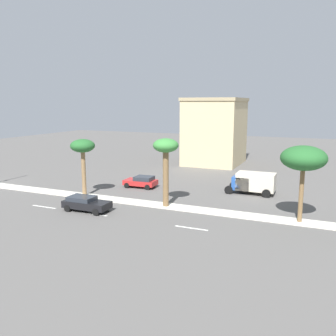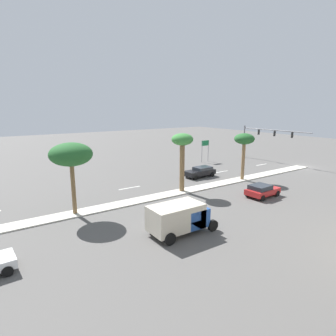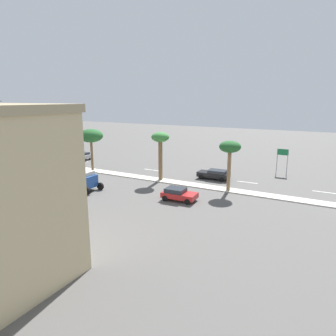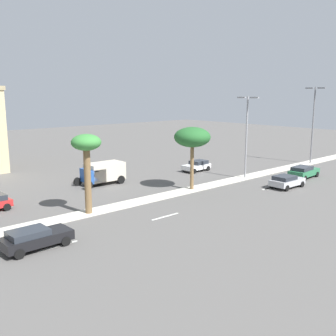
{
  "view_description": "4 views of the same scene",
  "coord_description": "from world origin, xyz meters",
  "px_view_note": "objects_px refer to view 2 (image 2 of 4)",
  "views": [
    {
      "loc": [
        31.01,
        37.89,
        9.91
      ],
      "look_at": [
        -0.15,
        24.37,
        3.79
      ],
      "focal_mm": 38.54,
      "sensor_mm": 36.0,
      "label": 1
    },
    {
      "loc": [
        -24.73,
        43.17,
        9.59
      ],
      "look_at": [
        3.37,
        24.01,
        2.15
      ],
      "focal_mm": 30.31,
      "sensor_mm": 36.0,
      "label": 2
    },
    {
      "loc": [
        -35.09,
        3.84,
        11.05
      ],
      "look_at": [
        -0.09,
        22.96,
        1.93
      ],
      "focal_mm": 32.51,
      "sensor_mm": 36.0,
      "label": 3
    },
    {
      "loc": [
        27.73,
        8.61,
        9.86
      ],
      "look_at": [
        3.78,
        29.85,
        3.72
      ],
      "focal_mm": 41.66,
      "sensor_mm": 36.0,
      "label": 4
    }
  ],
  "objects_px": {
    "sedan_red_front": "(262,190)",
    "box_truck": "(180,217)",
    "directional_road_sign": "(205,146)",
    "sedan_black_outboard": "(200,172)",
    "traffic_signal_gantry": "(259,139)",
    "palm_tree_trailing": "(71,155)",
    "palm_tree_front": "(244,141)",
    "palm_tree_left": "(182,144)"
  },
  "relations": [
    {
      "from": "palm_tree_left",
      "to": "traffic_signal_gantry",
      "type": "bearing_deg",
      "value": -71.1
    },
    {
      "from": "directional_road_sign",
      "to": "sedan_red_front",
      "type": "distance_m",
      "value": 20.15
    },
    {
      "from": "palm_tree_front",
      "to": "box_truck",
      "type": "height_order",
      "value": "palm_tree_front"
    },
    {
      "from": "directional_road_sign",
      "to": "traffic_signal_gantry",
      "type": "bearing_deg",
      "value": -112.94
    },
    {
      "from": "traffic_signal_gantry",
      "to": "palm_tree_front",
      "type": "distance_m",
      "value": 16.04
    },
    {
      "from": "traffic_signal_gantry",
      "to": "sedan_red_front",
      "type": "bearing_deg",
      "value": 129.61
    },
    {
      "from": "palm_tree_left",
      "to": "palm_tree_trailing",
      "type": "xyz_separation_m",
      "value": [
        -0.17,
        12.21,
        0.0
      ]
    },
    {
      "from": "sedan_black_outboard",
      "to": "traffic_signal_gantry",
      "type": "bearing_deg",
      "value": -77.2
    },
    {
      "from": "traffic_signal_gantry",
      "to": "palm_tree_left",
      "type": "bearing_deg",
      "value": 108.9
    },
    {
      "from": "traffic_signal_gantry",
      "to": "directional_road_sign",
      "type": "height_order",
      "value": "traffic_signal_gantry"
    },
    {
      "from": "traffic_signal_gantry",
      "to": "palm_tree_front",
      "type": "relative_size",
      "value": 2.2
    },
    {
      "from": "directional_road_sign",
      "to": "sedan_black_outboard",
      "type": "xyz_separation_m",
      "value": [
        -7.82,
        7.77,
        -2.01
      ]
    },
    {
      "from": "palm_tree_left",
      "to": "box_truck",
      "type": "relative_size",
      "value": 1.25
    },
    {
      "from": "palm_tree_trailing",
      "to": "directional_road_sign",
      "type": "bearing_deg",
      "value": -65.27
    },
    {
      "from": "palm_tree_left",
      "to": "sedan_red_front",
      "type": "relative_size",
      "value": 1.68
    },
    {
      "from": "traffic_signal_gantry",
      "to": "palm_tree_left",
      "type": "relative_size",
      "value": 2.04
    },
    {
      "from": "box_truck",
      "to": "traffic_signal_gantry",
      "type": "bearing_deg",
      "value": -61.06
    },
    {
      "from": "palm_tree_left",
      "to": "palm_tree_front",
      "type": "bearing_deg",
      "value": -91.97
    },
    {
      "from": "palm_tree_trailing",
      "to": "palm_tree_left",
      "type": "bearing_deg",
      "value": -89.2
    },
    {
      "from": "directional_road_sign",
      "to": "sedan_red_front",
      "type": "xyz_separation_m",
      "value": [
        -18.34,
        8.1,
        -2.02
      ]
    },
    {
      "from": "palm_tree_trailing",
      "to": "sedan_black_outboard",
      "type": "xyz_separation_m",
      "value": [
        4.3,
        -18.54,
        -4.7
      ]
    },
    {
      "from": "traffic_signal_gantry",
      "to": "palm_tree_trailing",
      "type": "distance_m",
      "value": 36.57
    },
    {
      "from": "sedan_red_front",
      "to": "sedan_black_outboard",
      "type": "bearing_deg",
      "value": -1.81
    },
    {
      "from": "palm_tree_front",
      "to": "palm_tree_trailing",
      "type": "height_order",
      "value": "palm_tree_trailing"
    },
    {
      "from": "palm_tree_left",
      "to": "box_truck",
      "type": "xyz_separation_m",
      "value": [
        -8.61,
        6.66,
        -4.13
      ]
    },
    {
      "from": "palm_tree_left",
      "to": "box_truck",
      "type": "distance_m",
      "value": 11.65
    },
    {
      "from": "sedan_black_outboard",
      "to": "sedan_red_front",
      "type": "xyz_separation_m",
      "value": [
        -10.52,
        0.33,
        -0.01
      ]
    },
    {
      "from": "palm_tree_front",
      "to": "box_truck",
      "type": "xyz_separation_m",
      "value": [
        -8.28,
        16.43,
        -3.9
      ]
    },
    {
      "from": "directional_road_sign",
      "to": "sedan_red_front",
      "type": "height_order",
      "value": "directional_road_sign"
    },
    {
      "from": "sedan_black_outboard",
      "to": "box_truck",
      "type": "relative_size",
      "value": 0.85
    },
    {
      "from": "palm_tree_front",
      "to": "sedan_red_front",
      "type": "bearing_deg",
      "value": 148.05
    },
    {
      "from": "sedan_black_outboard",
      "to": "sedan_red_front",
      "type": "bearing_deg",
      "value": 178.19
    },
    {
      "from": "palm_tree_left",
      "to": "palm_tree_trailing",
      "type": "distance_m",
      "value": 12.21
    },
    {
      "from": "palm_tree_front",
      "to": "sedan_black_outboard",
      "type": "xyz_separation_m",
      "value": [
        4.47,
        3.44,
        -4.47
      ]
    },
    {
      "from": "traffic_signal_gantry",
      "to": "sedan_black_outboard",
      "type": "xyz_separation_m",
      "value": [
        -3.88,
        17.07,
        -3.13
      ]
    },
    {
      "from": "traffic_signal_gantry",
      "to": "box_truck",
      "type": "bearing_deg",
      "value": 118.94
    },
    {
      "from": "palm_tree_left",
      "to": "sedan_black_outboard",
      "type": "relative_size",
      "value": 1.48
    },
    {
      "from": "palm_tree_left",
      "to": "sedan_black_outboard",
      "type": "distance_m",
      "value": 8.9
    },
    {
      "from": "directional_road_sign",
      "to": "sedan_red_front",
      "type": "relative_size",
      "value": 0.97
    },
    {
      "from": "sedan_red_front",
      "to": "box_truck",
      "type": "relative_size",
      "value": 0.74
    },
    {
      "from": "palm_tree_trailing",
      "to": "box_truck",
      "type": "bearing_deg",
      "value": -146.68
    },
    {
      "from": "traffic_signal_gantry",
      "to": "sedan_black_outboard",
      "type": "relative_size",
      "value": 3.01
    }
  ]
}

